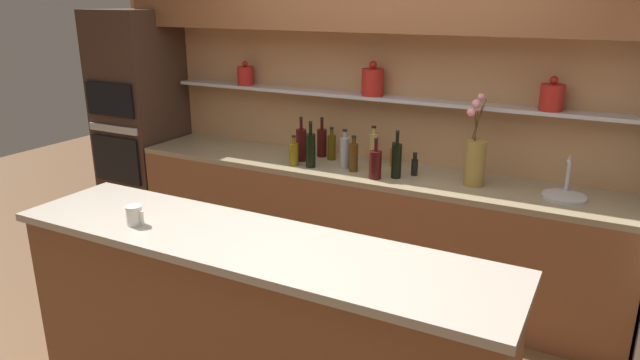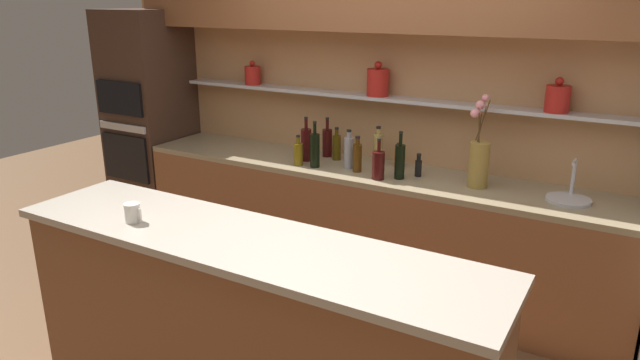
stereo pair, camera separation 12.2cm
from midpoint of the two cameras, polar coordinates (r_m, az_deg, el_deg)
name	(u,v)px [view 1 (the left image)]	position (r m, az deg, el deg)	size (l,w,h in m)	color
back_wall_unit	(397,78)	(4.23, 6.89, 10.10)	(5.20, 0.44, 2.60)	tan
back_counter_unit	(362,227)	(4.30, 3.40, -4.74)	(3.68, 0.62, 0.92)	brown
island_counter	(252,333)	(2.97, -8.05, -14.89)	(2.55, 0.61, 1.02)	brown
oven_tower	(141,127)	(5.37, -18.08, 5.09)	(0.62, 0.64, 2.01)	#3D281E
flower_vase	(475,157)	(3.85, 14.37, 2.24)	(0.14, 0.16, 0.60)	olive
sink_fixture	(565,194)	(3.82, 22.42, -1.28)	(0.27, 0.27, 0.25)	#B7B7BC
bottle_wine_0	(301,144)	(4.32, -2.69, 3.57)	(0.08, 0.08, 0.34)	#380C0C
bottle_wine_1	(375,164)	(3.90, 4.66, 1.59)	(0.08, 0.08, 0.29)	#380C0C
bottle_oil_2	(332,147)	(4.35, 0.36, 3.35)	(0.06, 0.06, 0.25)	#47380A
bottle_spirit_3	(354,156)	(4.06, 2.51, 2.36)	(0.06, 0.06, 0.26)	#4C2D0C
bottle_wine_4	(322,142)	(4.44, -0.60, 3.81)	(0.08, 0.08, 0.31)	#380C0C
bottle_oil_5	(294,154)	(4.21, -3.46, 2.63)	(0.07, 0.07, 0.23)	brown
bottle_sauce_6	(415,166)	(4.02, 8.58, 1.42)	(0.05, 0.05, 0.16)	black
bottle_wine_7	(311,150)	(4.15, -1.79, 3.04)	(0.07, 0.07, 0.34)	black
bottle_wine_8	(396,160)	(3.93, 6.77, 2.00)	(0.07, 0.07, 0.33)	black
bottle_sauce_9	(394,156)	(4.21, 6.57, 2.35)	(0.06, 0.06, 0.18)	#9E4C0A
bottle_spirit_10	(345,152)	(4.13, 1.63, 2.83)	(0.07, 0.07, 0.29)	gray
bottle_spirit_11	(373,148)	(4.24, 4.52, 3.20)	(0.07, 0.07, 0.29)	tan
coffee_mug	(134,215)	(3.02, -19.18, -3.37)	(0.10, 0.08, 0.10)	silver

